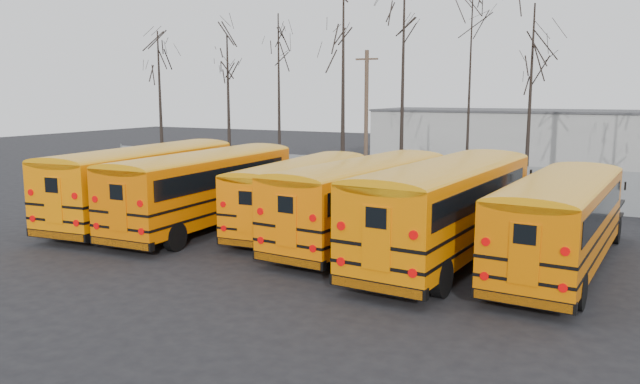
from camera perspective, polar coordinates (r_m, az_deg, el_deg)
The scene contains 17 objects.
ground at distance 21.67m, azimuth -1.92°, elevation -5.43°, with size 120.00×120.00×0.00m, color black.
fence at distance 32.31m, azimuth 8.45°, elevation 1.10°, with size 40.00×0.04×2.00m, color gray.
distant_building at distance 51.11m, azimuth 17.89°, elevation 4.79°, with size 22.00×8.00×4.00m, color #A7A6A2.
bus_a at distance 27.35m, azimuth -15.53°, elevation 1.35°, with size 3.61×11.81×3.26m.
bus_b at distance 25.38m, azimuth -10.22°, elevation 0.85°, with size 2.91×11.41×3.17m.
bus_c at distance 24.79m, azimuth -1.55°, elevation 0.35°, with size 3.00×10.32×2.85m.
bus_d at distance 22.63m, azimuth 4.16°, elevation -0.12°, with size 3.57×11.29×3.11m.
bus_e at distance 20.64m, azimuth 11.69°, elevation -0.82°, with size 3.63×12.04×3.32m.
bus_f at distance 20.31m, azimuth 21.22°, elevation -1.93°, with size 3.19×10.92×3.02m.
utility_pole_left at distance 38.13m, azimuth 4.25°, elevation 7.02°, with size 1.41×0.25×7.94m.
tree_0 at distance 44.16m, azimuth -14.40°, elevation 7.92°, with size 0.26×0.26×9.51m, color black.
tree_1 at distance 40.93m, azimuth -8.37°, elevation 7.71°, with size 0.26×0.26×9.04m, color black.
tree_2 at distance 40.64m, azimuth -3.77°, elevation 8.72°, with size 0.26×0.26×10.38m, color black.
tree_3 at distance 35.85m, azimuth 2.12°, elevation 9.33°, with size 0.26×0.26×11.19m, color black.
tree_4 at distance 36.65m, azimuth 7.59°, elevation 10.64°, with size 0.26×0.26×12.96m, color black.
tree_5 at distance 34.94m, azimuth 13.48°, elevation 8.58°, with size 0.26×0.26×10.55m, color black.
tree_6 at distance 32.49m, azimuth 18.63°, elevation 7.56°, with size 0.26×0.26×9.66m, color black.
Camera 1 is at (10.20, -18.33, 5.43)m, focal length 35.00 mm.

